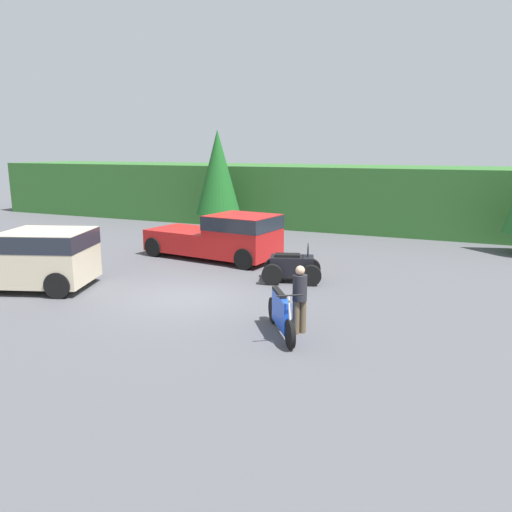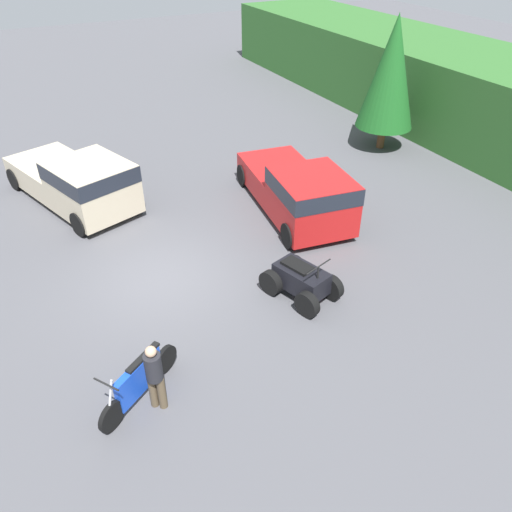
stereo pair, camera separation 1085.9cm
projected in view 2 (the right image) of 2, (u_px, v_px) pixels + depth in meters
The scene contains 7 objects.
ground_plane at pixel (161, 278), 13.82m from camera, with size 80.00×80.00×0.00m, color #4C4C51.
tree_left at pixel (391, 72), 19.71m from camera, with size 2.34×2.34×5.32m.
pickup_truck_red at pixel (299, 190), 16.09m from camera, with size 5.67×2.92×1.84m.
pickup_truck_second at pixel (78, 180), 16.68m from camera, with size 5.99×3.89×1.84m.
dirt_bike at pixel (139, 380), 10.16m from camera, with size 1.42×2.00×1.22m.
quad_atv at pixel (301, 281), 12.94m from camera, with size 2.20×1.72×1.22m.
rider_person at pixel (155, 375), 9.76m from camera, with size 0.48×0.48×1.66m.
Camera 2 is at (11.02, -2.62, 8.38)m, focal length 35.00 mm.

